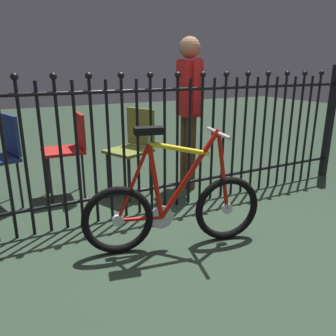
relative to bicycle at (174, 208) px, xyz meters
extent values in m
plane|color=#2B3C2C|center=(0.12, 0.03, -0.31)|extent=(20.00, 20.00, 0.00)
cylinder|color=black|center=(-1.07, 0.67, 0.30)|extent=(0.03, 0.03, 1.22)
cylinder|color=black|center=(-0.93, 0.67, 0.30)|extent=(0.03, 0.03, 1.22)
sphere|color=black|center=(-0.93, 0.67, 0.93)|extent=(0.06, 0.06, 0.06)
cylinder|color=black|center=(-0.80, 0.67, 0.30)|extent=(0.03, 0.03, 1.22)
cylinder|color=black|center=(-0.67, 0.67, 0.30)|extent=(0.03, 0.03, 1.22)
sphere|color=black|center=(-0.67, 0.67, 0.93)|extent=(0.06, 0.06, 0.06)
cylinder|color=black|center=(-0.54, 0.67, 0.30)|extent=(0.03, 0.03, 1.22)
cylinder|color=black|center=(-0.40, 0.67, 0.30)|extent=(0.03, 0.03, 1.22)
sphere|color=black|center=(-0.40, 0.67, 0.93)|extent=(0.06, 0.06, 0.06)
cylinder|color=black|center=(-0.27, 0.67, 0.30)|extent=(0.03, 0.03, 1.22)
cylinder|color=black|center=(-0.14, 0.67, 0.30)|extent=(0.03, 0.03, 1.22)
sphere|color=black|center=(-0.14, 0.67, 0.93)|extent=(0.06, 0.06, 0.06)
cylinder|color=black|center=(-0.01, 0.67, 0.30)|extent=(0.03, 0.03, 1.22)
cylinder|color=black|center=(0.13, 0.67, 0.30)|extent=(0.03, 0.03, 1.22)
sphere|color=black|center=(0.13, 0.67, 0.93)|extent=(0.06, 0.06, 0.06)
cylinder|color=black|center=(0.26, 0.67, 0.30)|extent=(0.03, 0.03, 1.22)
cylinder|color=black|center=(0.39, 0.67, 0.30)|extent=(0.03, 0.03, 1.22)
sphere|color=black|center=(0.39, 0.67, 0.93)|extent=(0.06, 0.06, 0.06)
cylinder|color=black|center=(0.52, 0.67, 0.30)|extent=(0.03, 0.03, 1.22)
cylinder|color=black|center=(0.66, 0.67, 0.30)|extent=(0.03, 0.03, 1.22)
sphere|color=black|center=(0.66, 0.67, 0.93)|extent=(0.06, 0.06, 0.06)
cylinder|color=black|center=(0.79, 0.67, 0.30)|extent=(0.03, 0.03, 1.22)
cylinder|color=black|center=(0.92, 0.67, 0.30)|extent=(0.03, 0.03, 1.22)
sphere|color=black|center=(0.92, 0.67, 0.93)|extent=(0.06, 0.06, 0.06)
cylinder|color=black|center=(1.05, 0.67, 0.30)|extent=(0.03, 0.03, 1.22)
cylinder|color=black|center=(1.19, 0.67, 0.30)|extent=(0.03, 0.03, 1.22)
sphere|color=black|center=(1.19, 0.67, 0.93)|extent=(0.06, 0.06, 0.06)
cylinder|color=black|center=(1.32, 0.67, 0.30)|extent=(0.03, 0.03, 1.22)
cylinder|color=black|center=(1.45, 0.67, 0.30)|extent=(0.03, 0.03, 1.22)
sphere|color=black|center=(1.45, 0.67, 0.93)|extent=(0.06, 0.06, 0.06)
cylinder|color=black|center=(1.59, 0.67, 0.30)|extent=(0.03, 0.03, 1.22)
cylinder|color=black|center=(1.72, 0.67, 0.30)|extent=(0.03, 0.03, 1.22)
sphere|color=black|center=(1.72, 0.67, 0.93)|extent=(0.06, 0.06, 0.06)
cylinder|color=black|center=(1.85, 0.67, 0.30)|extent=(0.03, 0.03, 1.22)
cylinder|color=black|center=(1.98, 0.67, 0.30)|extent=(0.03, 0.03, 1.22)
sphere|color=black|center=(1.98, 0.67, 0.93)|extent=(0.06, 0.06, 0.06)
cylinder|color=black|center=(2.12, 0.67, 0.30)|extent=(0.03, 0.03, 1.22)
cylinder|color=black|center=(2.25, 0.67, 0.30)|extent=(0.03, 0.03, 1.22)
sphere|color=black|center=(2.25, 0.67, 0.93)|extent=(0.06, 0.06, 0.06)
cylinder|color=black|center=(0.12, 0.67, -0.09)|extent=(4.76, 0.03, 0.03)
cylinder|color=black|center=(0.12, 0.67, 0.81)|extent=(4.76, 0.03, 0.03)
cube|color=black|center=(2.50, 0.67, 0.36)|extent=(0.07, 0.07, 1.34)
torus|color=black|center=(-0.41, 0.09, -0.05)|extent=(0.52, 0.17, 0.52)
cylinder|color=silver|center=(-0.41, 0.09, -0.05)|extent=(0.09, 0.05, 0.08)
torus|color=black|center=(0.41, -0.10, -0.05)|extent=(0.52, 0.17, 0.52)
cylinder|color=silver|center=(0.41, -0.10, -0.05)|extent=(0.09, 0.05, 0.08)
cylinder|color=red|center=(0.11, -0.03, 0.25)|extent=(0.45, 0.14, 0.65)
cylinder|color=yellow|center=(0.03, -0.01, 0.45)|extent=(0.44, 0.14, 0.14)
cylinder|color=red|center=(-0.14, 0.03, 0.22)|extent=(0.13, 0.06, 0.57)
cylinder|color=red|center=(-0.25, 0.06, -0.06)|extent=(0.32, 0.10, 0.04)
cylinder|color=red|center=(-0.29, 0.07, 0.22)|extent=(0.26, 0.08, 0.56)
cylinder|color=red|center=(0.36, -0.08, 0.26)|extent=(0.14, 0.06, 0.62)
cylinder|color=silver|center=(0.31, -0.07, 0.56)|extent=(0.03, 0.03, 0.02)
cylinder|color=silver|center=(0.31, -0.07, 0.55)|extent=(0.12, 0.40, 0.03)
cylinder|color=silver|center=(-0.18, 0.04, 0.53)|extent=(0.03, 0.03, 0.07)
cube|color=black|center=(-0.18, 0.04, 0.59)|extent=(0.22, 0.13, 0.05)
cylinder|color=silver|center=(-0.10, 0.02, -0.07)|extent=(0.18, 0.05, 0.18)
cylinder|color=black|center=(-0.97, 1.29, -0.08)|extent=(0.02, 0.02, 0.47)
cylinder|color=black|center=(-1.06, 1.59, -0.08)|extent=(0.02, 0.02, 0.47)
cube|color=navy|center=(-0.99, 1.45, 0.39)|extent=(0.14, 0.37, 0.38)
cylinder|color=black|center=(0.00, 0.95, -0.08)|extent=(0.02, 0.02, 0.46)
cylinder|color=black|center=(-0.13, 1.24, -0.08)|extent=(0.02, 0.02, 0.46)
cylinder|color=black|center=(0.29, 1.08, -0.08)|extent=(0.02, 0.02, 0.46)
cylinder|color=black|center=(0.16, 1.36, -0.08)|extent=(0.02, 0.02, 0.46)
cube|color=olive|center=(0.08, 1.16, 0.17)|extent=(0.52, 0.52, 0.03)
cube|color=olive|center=(0.25, 1.23, 0.39)|extent=(0.18, 0.36, 0.39)
cylinder|color=black|center=(-0.70, 1.26, -0.07)|extent=(0.02, 0.02, 0.48)
cylinder|color=black|center=(-0.69, 1.58, -0.07)|extent=(0.02, 0.02, 0.48)
cylinder|color=black|center=(-0.38, 1.25, -0.07)|extent=(0.02, 0.02, 0.48)
cylinder|color=black|center=(-0.37, 1.57, -0.07)|extent=(0.02, 0.02, 0.48)
cube|color=#A51E19|center=(-0.53, 1.42, 0.18)|extent=(0.42, 0.42, 0.03)
cube|color=#A51E19|center=(-0.34, 1.41, 0.38)|extent=(0.05, 0.38, 0.35)
cylinder|color=#4C3823|center=(0.75, 1.02, 0.09)|extent=(0.11, 0.11, 0.81)
cylinder|color=#4C3823|center=(0.77, 1.17, 0.09)|extent=(0.11, 0.11, 0.81)
cube|color=red|center=(0.76, 1.09, 0.78)|extent=(0.22, 0.32, 0.57)
cylinder|color=red|center=(0.73, 0.90, 0.81)|extent=(0.08, 0.08, 0.54)
cylinder|color=red|center=(0.79, 1.29, 0.81)|extent=(0.08, 0.08, 0.54)
sphere|color=#8C6647|center=(0.76, 1.09, 1.19)|extent=(0.22, 0.22, 0.22)
camera|label=1|loc=(-1.08, -1.99, 1.00)|focal=35.45mm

